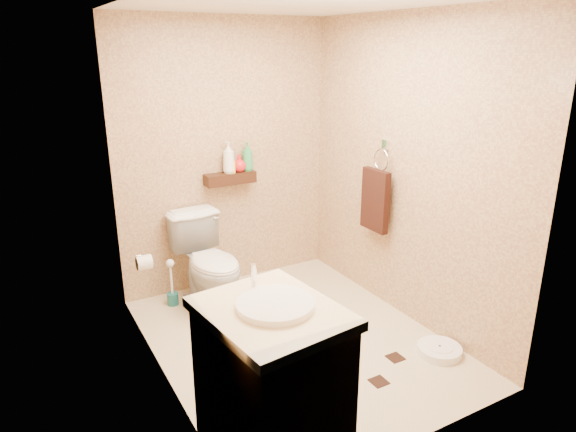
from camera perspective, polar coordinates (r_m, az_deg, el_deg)
ground at (r=4.05m, az=0.85°, el=-13.59°), size 2.50×2.50×0.00m
wall_back at (r=4.65m, az=-6.92°, el=6.54°), size 2.00×0.04×2.40m
wall_front at (r=2.62m, az=14.96°, el=-3.33°), size 2.00×0.04×2.40m
wall_left at (r=3.19m, az=-14.73°, el=0.62°), size 0.04×2.50×2.40m
wall_right at (r=4.14m, az=13.00°, el=4.75°), size 0.04×2.50×2.40m
ceiling at (r=3.45m, az=1.06°, el=22.68°), size 2.00×2.50×0.02m
wall_shelf at (r=4.62m, az=-6.45°, el=4.19°), size 0.46×0.14×0.10m
floor_accents at (r=4.00m, az=2.14°, el=-13.96°), size 1.17×1.34×0.01m
toilet at (r=4.40m, az=-8.68°, el=-5.21°), size 0.51×0.82×0.80m
vanity at (r=2.81m, az=-1.77°, el=-18.10°), size 0.69×0.81×1.05m
bathroom_scale at (r=4.03m, az=16.47°, el=-14.09°), size 0.42×0.42×0.06m
toilet_brush at (r=4.58m, az=-12.76°, el=-7.90°), size 0.10×0.10×0.42m
towel_ring at (r=4.33m, az=9.71°, el=2.07°), size 0.12×0.30×0.76m
toilet_paper at (r=4.01m, az=-15.70°, el=-4.98°), size 0.12×0.11×0.12m
bottle_a at (r=4.58m, az=-6.61°, el=6.47°), size 0.12×0.12×0.28m
bottle_b at (r=4.59m, az=-6.48°, el=5.82°), size 0.09×0.09×0.17m
bottle_c at (r=4.63m, az=-5.43°, el=5.86°), size 0.17×0.17×0.15m
bottle_d at (r=4.65m, az=-4.53°, el=6.61°), size 0.14×0.14×0.26m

